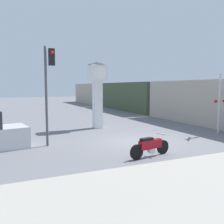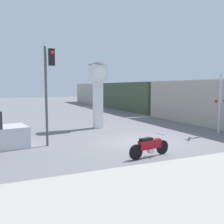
{
  "view_description": "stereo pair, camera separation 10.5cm",
  "coord_description": "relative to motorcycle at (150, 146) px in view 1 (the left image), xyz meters",
  "views": [
    {
      "loc": [
        -6.53,
        -11.28,
        2.9
      ],
      "look_at": [
        -1.13,
        0.81,
        1.55
      ],
      "focal_mm": 40.0,
      "sensor_mm": 36.0,
      "label": 1
    },
    {
      "loc": [
        -6.44,
        -11.33,
        2.9
      ],
      "look_at": [
        -1.13,
        0.81,
        1.55
      ],
      "focal_mm": 40.0,
      "sensor_mm": 36.0,
      "label": 2
    }
  ],
  "objects": [
    {
      "name": "railroad_crossing_signal",
      "position": [
        6.71,
        2.68,
        1.57
      ],
      "size": [
        0.9,
        0.82,
        3.67
      ],
      "color": "#B7B7BC",
      "rests_on": "ground_plane"
    },
    {
      "name": "motorcycle",
      "position": [
        0.0,
        0.0,
        0.0
      ],
      "size": [
        2.06,
        0.58,
        0.92
      ],
      "rotation": [
        0.0,
        0.0,
        0.18
      ],
      "color": "black",
      "rests_on": "ground_plane"
    },
    {
      "name": "clock_tower",
      "position": [
        0.6,
        7.71,
        2.62
      ],
      "size": [
        1.3,
        1.3,
        4.6
      ],
      "color": "white",
      "rests_on": "ground_plane"
    },
    {
      "name": "freight_train",
      "position": [
        9.14,
        19.04,
        1.26
      ],
      "size": [
        2.8,
        39.03,
        3.4
      ],
      "color": "#ADA393",
      "rests_on": "ground_plane"
    },
    {
      "name": "traffic_light",
      "position": [
        -3.43,
        3.68,
        2.84
      ],
      "size": [
        0.5,
        0.35,
        4.82
      ],
      "color": "#47474C",
      "rests_on": "ground_plane"
    },
    {
      "name": "ground_plane",
      "position": [
        0.96,
        2.69,
        -0.44
      ],
      "size": [
        120.0,
        120.0,
        0.0
      ],
      "primitive_type": "plane",
      "color": "slate"
    }
  ]
}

